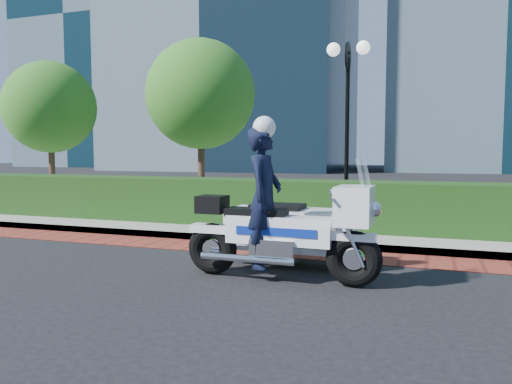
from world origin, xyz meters
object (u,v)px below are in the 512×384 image
(tree_a, at_px, (50,107))
(police_motorcycle, at_px, (280,221))
(lamppost, at_px, (347,102))
(tree_b, at_px, (201,95))

(tree_a, relative_size, police_motorcycle, 1.65)
(lamppost, xyz_separation_m, police_motorcycle, (-0.09, -5.17, -2.19))
(police_motorcycle, bearing_deg, tree_a, 147.54)
(tree_b, xyz_separation_m, police_motorcycle, (4.41, -6.47, -2.66))
(lamppost, relative_size, tree_b, 0.86)
(tree_b, relative_size, police_motorcycle, 1.76)
(lamppost, distance_m, tree_a, 10.09)
(lamppost, bearing_deg, tree_a, 172.59)
(lamppost, relative_size, tree_a, 0.92)
(tree_a, bearing_deg, lamppost, -7.41)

